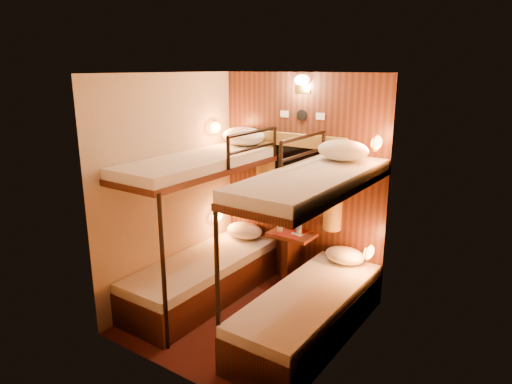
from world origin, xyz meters
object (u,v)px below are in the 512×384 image
Objects in this scene: bottle_left at (280,222)px; table at (291,252)px; bunk_right at (310,281)px; bunk_left at (202,250)px; bottle_right at (299,225)px.

table is at bearing 7.51° from bottle_left.
bunk_left is at bearing 180.00° from bunk_right.
bottle_right is at bearing 15.06° from bottle_left.
bottle_left is at bearing 56.50° from bunk_left.
bunk_left is 7.62× the size of bottle_left.
bottle_right is at bearing 28.90° from table.
table is at bearing -151.10° from bottle_right.
bunk_left is at bearing -123.50° from bottle_left.
bottle_right is at bearing 48.80° from bunk_left.
bottle_left is 1.07× the size of bottle_right.
bunk_left is 2.90× the size of table.
table is 2.63× the size of bottle_left.
bunk_left is 1.30m from bunk_right.
table is (0.65, 0.78, -0.14)m from bunk_left.
bunk_right reaches higher than bottle_left.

